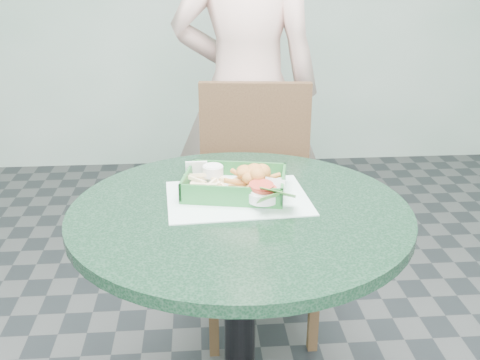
{
  "coord_description": "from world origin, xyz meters",
  "views": [
    {
      "loc": [
        -0.1,
        -1.3,
        1.36
      ],
      "look_at": [
        0.01,
        0.1,
        0.81
      ],
      "focal_mm": 42.0,
      "sensor_mm": 36.0,
      "label": 1
    }
  ],
  "objects": [
    {
      "name": "cafe_table",
      "position": [
        0.0,
        0.0,
        0.58
      ],
      "size": [
        0.87,
        0.87,
        0.75
      ],
      "color": "black",
      "rests_on": "floor"
    },
    {
      "name": "dining_chair",
      "position": [
        0.12,
        0.66,
        0.53
      ],
      "size": [
        0.43,
        0.43,
        0.93
      ],
      "rotation": [
        0.0,
        0.0,
        -0.1
      ],
      "color": "#431F11",
      "rests_on": "floor"
    },
    {
      "name": "diner_person",
      "position": [
        0.1,
        0.99,
        0.94
      ],
      "size": [
        0.75,
        0.55,
        1.89
      ],
      "primitive_type": "imported",
      "rotation": [
        0.0,
        0.0,
        3.0
      ],
      "color": "beige",
      "rests_on": "floor"
    },
    {
      "name": "placemat",
      "position": [
        -0.0,
        0.06,
        0.75
      ],
      "size": [
        0.39,
        0.3,
        0.0
      ],
      "primitive_type": "cube",
      "rotation": [
        0.0,
        0.0,
        0.07
      ],
      "color": "silver",
      "rests_on": "cafe_table"
    },
    {
      "name": "food_basket",
      "position": [
        -0.01,
        0.09,
        0.77
      ],
      "size": [
        0.27,
        0.19,
        0.05
      ],
      "rotation": [
        0.0,
        0.0,
        -0.19
      ],
      "color": "#21662D",
      "rests_on": "placemat"
    },
    {
      "name": "crab_sandwich",
      "position": [
        0.04,
        0.08,
        0.8
      ],
      "size": [
        0.13,
        0.13,
        0.08
      ],
      "rotation": [
        0.0,
        0.0,
        0.11
      ],
      "color": "tan",
      "rests_on": "food_basket"
    },
    {
      "name": "fries_pile",
      "position": [
        -0.07,
        0.09,
        0.79
      ],
      "size": [
        0.14,
        0.14,
        0.04
      ],
      "primitive_type": null,
      "rotation": [
        0.0,
        0.0,
        -0.24
      ],
      "color": "#FDE1A7",
      "rests_on": "food_basket"
    },
    {
      "name": "sauce_ramekin",
      "position": [
        -0.07,
        0.13,
        0.8
      ],
      "size": [
        0.06,
        0.06,
        0.03
      ],
      "rotation": [
        0.0,
        0.0,
        -0.09
      ],
      "color": "silver",
      "rests_on": "food_basket"
    },
    {
      "name": "garnish_cup",
      "position": [
        0.08,
        0.01,
        0.79
      ],
      "size": [
        0.11,
        0.11,
        0.04
      ],
      "rotation": [
        0.0,
        0.0,
        0.11
      ],
      "color": "silver",
      "rests_on": "food_basket"
    }
  ]
}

